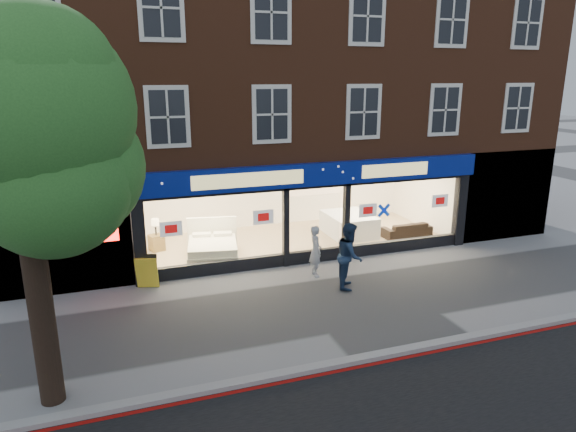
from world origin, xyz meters
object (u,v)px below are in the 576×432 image
a_board (147,272)px  pedestrian_grey (316,251)px  display_bed (213,248)px  sofa (406,229)px  pedestrian_blue (350,255)px  mattress_stack (349,224)px

a_board → pedestrian_grey: 4.98m
a_board → pedestrian_grey: (4.91, -0.75, 0.31)m
a_board → pedestrian_grey: pedestrian_grey is taller
display_bed → sofa: (7.26, -0.13, -0.05)m
pedestrian_blue → pedestrian_grey: bearing=55.6°
pedestrian_blue → sofa: bearing=-22.2°
pedestrian_grey → display_bed: bearing=52.8°
sofa → mattress_stack: bearing=-26.3°
sofa → a_board: size_ratio=1.93×
display_bed → a_board: size_ratio=2.36×
pedestrian_grey → pedestrian_blue: size_ratio=0.83×
a_board → pedestrian_grey: size_ratio=0.61×
mattress_stack → pedestrian_grey: (-2.65, -3.16, 0.29)m
display_bed → mattress_stack: size_ratio=1.13×
mattress_stack → sofa: bearing=-25.1°
a_board → pedestrian_blue: bearing=-2.0°
sofa → pedestrian_grey: bearing=25.1°
sofa → pedestrian_grey: 5.12m
display_bed → sofa: 7.26m
mattress_stack → pedestrian_blue: (-2.06, -4.27, 0.46)m
display_bed → pedestrian_blue: bearing=-36.0°
a_board → pedestrian_blue: pedestrian_blue is taller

